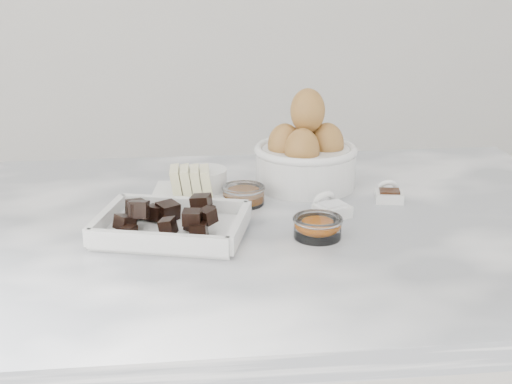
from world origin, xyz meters
TOP-DOWN VIEW (x-y plane):
  - marble_slab at (0.00, 0.00)m, footprint 1.20×0.80m
  - chocolate_dish at (-0.12, -0.04)m, footprint 0.26×0.22m
  - butter_plate at (-0.08, 0.11)m, footprint 0.16×0.16m
  - sugar_ramekin at (-0.06, 0.14)m, footprint 0.08×0.08m
  - egg_bowl at (0.13, 0.17)m, footprint 0.19×0.19m
  - honey_bowl at (0.01, 0.09)m, footprint 0.08×0.08m
  - zest_bowl at (0.10, -0.08)m, footprint 0.08×0.08m
  - vanilla_spoon at (0.26, 0.08)m, footprint 0.05×0.06m
  - salt_spoon at (0.14, 0.02)m, footprint 0.07×0.08m

SIDE VIEW (x-z plane):
  - marble_slab at x=0.00m, z-range 0.90..0.94m
  - vanilla_spoon at x=0.26m, z-range 0.93..0.97m
  - salt_spoon at x=0.14m, z-range 0.93..0.97m
  - honey_bowl at x=0.01m, z-range 0.94..0.97m
  - zest_bowl at x=0.10m, z-range 0.94..0.97m
  - butter_plate at x=-0.08m, z-range 0.93..0.99m
  - chocolate_dish at x=-0.12m, z-range 0.93..0.99m
  - sugar_ramekin at x=-0.06m, z-range 0.94..0.99m
  - egg_bowl at x=0.13m, z-range 0.91..1.09m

